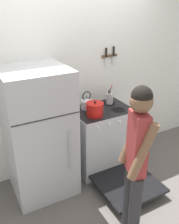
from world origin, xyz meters
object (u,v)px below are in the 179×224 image
at_px(tea_kettle, 87,103).
at_px(person, 136,160).
at_px(refrigerator, 39,134).
at_px(utensil_jar, 110,98).
at_px(stove_range, 103,139).
at_px(dutch_oven_pot, 95,109).

bearing_deg(tea_kettle, person, -98.65).
distance_m(tea_kettle, person, 1.32).
height_order(refrigerator, utensil_jar, refrigerator).
xyz_separation_m(tea_kettle, utensil_jar, (0.37, 0.01, 0.00)).
bearing_deg(tea_kettle, stove_range, -43.63).
bearing_deg(stove_range, dutch_oven_pot, -155.59).
bearing_deg(refrigerator, dutch_oven_pot, -5.18).
height_order(tea_kettle, person, person).
bearing_deg(person, refrigerator, 42.65).
distance_m(stove_range, utensil_jar, 0.59).
height_order(refrigerator, dutch_oven_pot, refrigerator).
relative_size(tea_kettle, utensil_jar, 0.90).
distance_m(tea_kettle, utensil_jar, 0.37).
xyz_separation_m(stove_range, tea_kettle, (-0.17, 0.16, 0.53)).
height_order(dutch_oven_pot, utensil_jar, utensil_jar).
bearing_deg(tea_kettle, utensil_jar, 1.00).
bearing_deg(utensil_jar, dutch_oven_pot, -147.02).
xyz_separation_m(refrigerator, person, (0.54, -1.13, 0.14)).
distance_m(stove_range, tea_kettle, 0.58).
height_order(refrigerator, person, person).
relative_size(stove_range, tea_kettle, 5.31).
relative_size(tea_kettle, person, 0.15).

